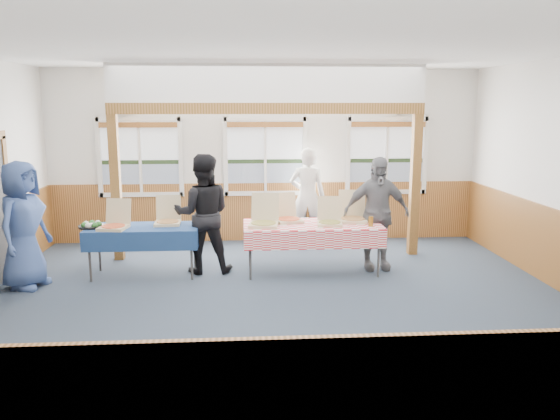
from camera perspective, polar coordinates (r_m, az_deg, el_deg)
The scene contains 26 objects.
floor at distance 7.18m, azimuth -0.36°, elevation -9.84°, with size 8.00×8.00×0.00m, color #283641.
ceiling at distance 6.75m, azimuth -0.40°, elevation 16.47°, with size 8.00×8.00×0.00m, color white.
wall_back at distance 10.26m, azimuth -1.56°, elevation 5.63°, with size 8.00×8.00×0.00m, color silver.
wall_front at distance 3.37m, azimuth 3.23°, elevation -5.47°, with size 8.00×8.00×0.00m, color silver.
wainscot_back at distance 10.38m, azimuth -1.53°, elevation -0.16°, with size 7.98×0.05×1.10m, color brown.
wainscot_front at distance 3.82m, azimuth 3.00°, elevation -20.64°, with size 7.98×0.05×1.10m, color brown.
window_left at distance 10.37m, azimuth -14.42°, elevation 5.79°, with size 1.56×0.10×1.46m.
window_mid at distance 10.21m, azimuth -1.56°, elevation 6.05°, with size 1.56×0.10×1.46m.
window_right at distance 10.55m, azimuth 11.09°, elevation 6.01°, with size 1.56×0.10×1.46m.
post_left at distance 9.34m, azimuth -16.76°, elevation 2.17°, with size 0.15×0.15×2.40m, color brown.
post_right at distance 9.56m, azimuth 13.91°, elevation 2.51°, with size 0.15×0.15×2.40m, color brown.
cross_beam at distance 9.01m, azimuth -1.28°, elevation 10.57°, with size 5.15×0.18×0.18m, color brown.
table_left at distance 8.43m, azimuth -14.11°, elevation -2.11°, with size 1.73×0.93×0.76m.
table_right at distance 8.38m, azimuth 3.38°, elevation -1.78°, with size 2.28×1.68×0.76m.
pizza_box_a at distance 8.38m, azimuth -16.93°, elevation -1.44°, with size 0.45×0.52×0.41m.
pizza_box_b at distance 8.50m, azimuth -11.65°, elevation -1.01°, with size 0.39×0.47×0.41m.
pizza_box_c at distance 8.20m, azimuth -1.69°, elevation -1.19°, with size 0.49×0.57×0.46m.
pizza_box_d at distance 8.51m, azimuth 0.82°, elevation -0.77°, with size 0.49×0.55×0.42m.
pizza_box_e at distance 8.32m, azimuth 5.21°, elevation -1.10°, with size 0.43×0.50×0.41m.
pizza_box_f at distance 8.60m, azimuth 7.61°, elevation -0.72°, with size 0.48×0.56×0.46m.
veggie_tray at distance 8.58m, azimuth -19.08°, elevation -1.52°, with size 0.39×0.39×0.09m.
drink_glass at distance 8.26m, azimuth 9.47°, elevation -1.20°, with size 0.07×0.07×0.15m, color #8B5A17.
woman_white at distance 10.01m, azimuth 2.88°, elevation 1.43°, with size 0.65×0.43×1.79m, color silver.
woman_black at distance 8.40m, azimuth -8.06°, elevation -0.39°, with size 0.89×0.69×1.83m, color black.
man_blue at distance 8.42m, azimuth -25.27°, elevation -1.42°, with size 0.88×0.57×1.80m, color #364E87.
person_grey at distance 8.62m, azimuth 10.04°, elevation -0.34°, with size 1.04×0.43×1.78m, color slate.
Camera 1 is at (-0.40, -6.70, 2.55)m, focal length 35.00 mm.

